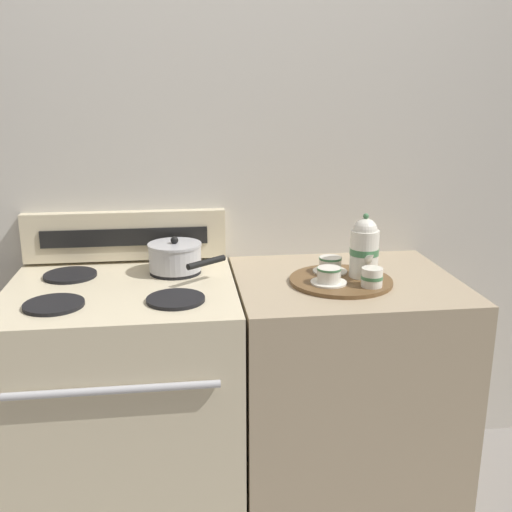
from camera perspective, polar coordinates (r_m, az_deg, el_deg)
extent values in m
plane|color=gray|center=(2.50, -1.73, -22.13)|extent=(6.00, 6.00, 0.00)
cube|color=beige|center=(2.38, -2.83, 5.17)|extent=(6.00, 0.05, 2.20)
cube|color=beige|center=(2.26, -12.14, -13.63)|extent=(0.78, 0.68, 0.88)
cylinder|color=silver|center=(1.83, -13.44, -12.33)|extent=(0.63, 0.02, 0.02)
cylinder|color=black|center=(2.25, -17.28, -1.75)|extent=(0.19, 0.19, 0.01)
cylinder|color=black|center=(2.21, -7.67, -1.44)|extent=(0.19, 0.19, 0.01)
cylinder|color=black|center=(1.97, -18.70, -4.40)|extent=(0.19, 0.19, 0.01)
cylinder|color=black|center=(1.93, -7.66, -4.10)|extent=(0.19, 0.19, 0.01)
cube|color=beige|center=(2.36, -12.33, 1.90)|extent=(0.77, 0.05, 0.19)
cube|color=black|center=(2.33, -12.38, 1.75)|extent=(0.63, 0.01, 0.07)
cube|color=tan|center=(2.32, 8.18, -12.54)|extent=(0.78, 0.68, 0.88)
cylinder|color=#B7B7BC|center=(2.20, -7.72, -0.18)|extent=(0.19, 0.19, 0.09)
cylinder|color=#B7B7BC|center=(2.19, -7.76, 1.07)|extent=(0.20, 0.20, 0.01)
sphere|color=black|center=(2.18, -7.78, 1.50)|extent=(0.03, 0.03, 0.03)
cylinder|color=black|center=(2.06, -4.76, -0.60)|extent=(0.14, 0.12, 0.02)
cylinder|color=brown|center=(2.11, 8.07, -2.34)|extent=(0.36, 0.36, 0.01)
cylinder|color=white|center=(2.12, 10.26, 0.23)|extent=(0.10, 0.10, 0.17)
cylinder|color=#427A4C|center=(2.12, 10.27, 0.45)|extent=(0.10, 0.10, 0.02)
sphere|color=white|center=(2.10, 10.37, 2.41)|extent=(0.08, 0.08, 0.08)
sphere|color=#427A4C|center=(2.09, 10.43, 3.76)|extent=(0.02, 0.02, 0.02)
cone|color=white|center=(2.05, 10.88, -0.10)|extent=(0.03, 0.08, 0.06)
cylinder|color=white|center=(2.17, 7.06, -1.44)|extent=(0.12, 0.12, 0.01)
cylinder|color=white|center=(2.17, 7.08, -0.74)|extent=(0.08, 0.08, 0.05)
cylinder|color=#427A4C|center=(2.16, 7.10, -0.20)|extent=(0.08, 0.08, 0.01)
cylinder|color=white|center=(2.05, 6.93, -2.51)|extent=(0.12, 0.12, 0.01)
cylinder|color=white|center=(2.04, 6.96, -1.77)|extent=(0.08, 0.08, 0.05)
cylinder|color=#427A4C|center=(2.04, 6.98, -1.20)|extent=(0.08, 0.08, 0.01)
cylinder|color=white|center=(2.03, 10.98, -1.99)|extent=(0.07, 0.07, 0.06)
cylinder|color=#427A4C|center=(2.03, 10.98, -1.99)|extent=(0.07, 0.07, 0.01)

